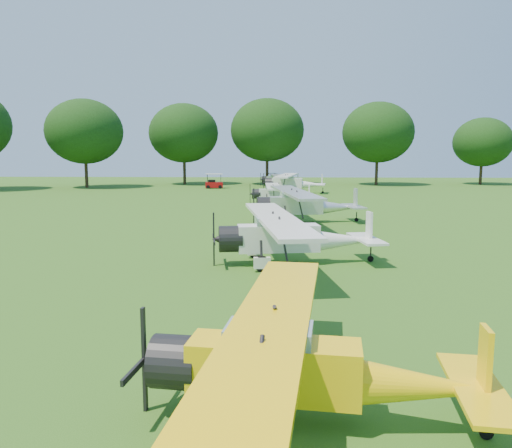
% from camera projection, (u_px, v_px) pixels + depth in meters
% --- Properties ---
extents(ground, '(160.00, 160.00, 0.00)m').
position_uv_depth(ground, '(287.00, 272.00, 19.86)').
color(ground, '#224F13').
rests_on(ground, ground).
extents(tree_belt, '(137.36, 130.27, 14.52)m').
position_uv_depth(tree_belt, '(383.00, 63.00, 18.74)').
color(tree_belt, '#311E13').
rests_on(tree_belt, ground).
extents(aircraft_2, '(6.23, 9.91, 1.95)m').
position_uv_depth(aircraft_2, '(301.00, 361.00, 8.53)').
color(aircraft_2, yellow).
rests_on(aircraft_2, ground).
extents(aircraft_3, '(7.21, 11.42, 2.24)m').
position_uv_depth(aircraft_3, '(291.00, 233.00, 21.10)').
color(aircraft_3, white).
rests_on(aircraft_3, ground).
extents(aircraft_4, '(7.58, 12.02, 2.36)m').
position_uv_depth(aircraft_4, '(304.00, 202.00, 33.84)').
color(aircraft_4, silver).
rests_on(aircraft_4, ground).
extents(aircraft_5, '(5.91, 9.40, 1.85)m').
position_uv_depth(aircraft_5, '(279.00, 192.00, 46.54)').
color(aircraft_5, white).
rests_on(aircraft_5, ground).
extents(aircraft_6, '(7.50, 11.91, 2.34)m').
position_uv_depth(aircraft_6, '(292.00, 181.00, 59.36)').
color(aircraft_6, white).
rests_on(aircraft_6, ground).
extents(aircraft_7, '(5.97, 9.46, 1.86)m').
position_uv_depth(aircraft_7, '(279.00, 178.00, 72.93)').
color(aircraft_7, silver).
rests_on(aircraft_7, ground).
extents(golf_cart, '(2.48, 1.70, 1.98)m').
position_uv_depth(golf_cart, '(214.00, 183.00, 67.33)').
color(golf_cart, '#AB0C0D').
rests_on(golf_cart, ground).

